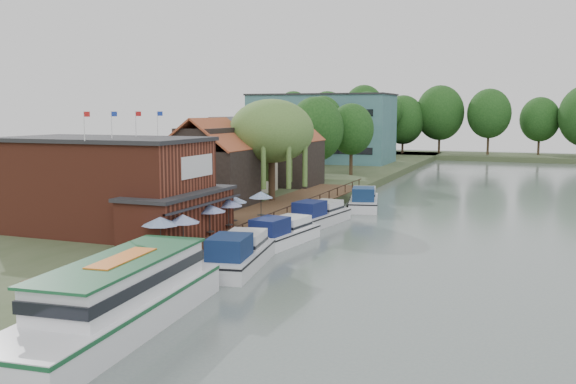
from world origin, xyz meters
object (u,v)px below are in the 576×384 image
(cottage_a, at_px, (209,162))
(umbrella_1, at_px, (183,232))
(umbrella_4, at_px, (233,210))
(cruiser_1, at_px, (282,229))
(hotel_block, at_px, (322,128))
(willow, at_px, (272,151))
(cruiser_3, at_px, (364,197))
(umbrella_2, at_px, (210,220))
(cruiser_2, at_px, (319,212))
(pub, at_px, (126,186))
(umbrella_5, at_px, (261,205))
(cottage_b, at_px, (228,155))
(umbrella_3, at_px, (228,214))
(tour_boat, at_px, (115,296))
(cruiser_0, at_px, (238,249))
(umbrella_0, at_px, (161,235))
(swan, at_px, (174,286))
(cottage_c, at_px, (289,151))

(cottage_a, bearing_deg, umbrella_1, -66.62)
(umbrella_4, bearing_deg, cruiser_1, -7.87)
(hotel_block, bearing_deg, umbrella_4, -77.82)
(cottage_a, relative_size, willow, 0.82)
(cruiser_3, bearing_deg, cruiser_1, -106.52)
(umbrella_2, xyz_separation_m, cruiser_2, (3.83, 13.57, -1.13))
(pub, distance_m, umbrella_5, 11.73)
(hotel_block, height_order, cruiser_1, hotel_block)
(cottage_b, xyz_separation_m, umbrella_3, (10.63, -21.19, -2.96))
(umbrella_2, distance_m, tour_boat, 17.34)
(hotel_block, relative_size, umbrella_5, 10.69)
(cottage_a, bearing_deg, cruiser_0, -56.95)
(umbrella_3, xyz_separation_m, cruiser_0, (4.11, -6.85, -1.04))
(cottage_a, relative_size, umbrella_0, 3.52)
(cottage_a, relative_size, umbrella_2, 3.57)
(cruiser_2, bearing_deg, swan, -84.18)
(cottage_c, xyz_separation_m, umbrella_2, (6.63, -33.21, -2.96))
(umbrella_0, height_order, cruiser_2, umbrella_0)
(umbrella_4, distance_m, cruiser_0, 9.96)
(cruiser_2, bearing_deg, hotel_block, 116.22)
(umbrella_1, relative_size, cruiser_1, 0.25)
(hotel_block, relative_size, cruiser_2, 2.65)
(willow, bearing_deg, cottage_b, 146.31)
(umbrella_1, bearing_deg, cruiser_2, 79.84)
(willow, xyz_separation_m, umbrella_3, (3.13, -16.19, -3.93))
(umbrella_5, distance_m, cruiser_1, 5.38)
(umbrella_1, distance_m, umbrella_2, 4.75)
(umbrella_2, bearing_deg, umbrella_0, -93.27)
(cruiser_1, bearing_deg, cottage_c, 117.56)
(cruiser_2, relative_size, tour_boat, 0.62)
(cottage_c, bearing_deg, cruiser_2, -61.96)
(umbrella_3, height_order, cruiser_0, umbrella_3)
(cruiser_1, bearing_deg, tour_boat, -82.20)
(pub, height_order, hotel_block, hotel_block)
(cottage_c, distance_m, cruiser_2, 22.62)
(cruiser_0, bearing_deg, cruiser_1, 81.70)
(umbrella_1, bearing_deg, pub, 151.34)
(pub, height_order, cruiser_3, pub)
(umbrella_2, height_order, cruiser_2, umbrella_2)
(umbrella_5, relative_size, cruiser_0, 0.23)
(umbrella_5, relative_size, cruiser_1, 0.25)
(umbrella_5, height_order, tour_boat, umbrella_5)
(umbrella_3, distance_m, tour_boat, 20.28)
(cottage_a, relative_size, cruiser_3, 0.86)
(umbrella_4, bearing_deg, swan, -76.97)
(umbrella_5, height_order, cruiser_1, umbrella_5)
(umbrella_3, distance_m, cruiser_2, 11.28)
(cottage_b, xyz_separation_m, umbrella_1, (11.18, -28.92, -2.96))
(cruiser_1, distance_m, cruiser_3, 20.19)
(umbrella_2, height_order, swan, umbrella_2)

